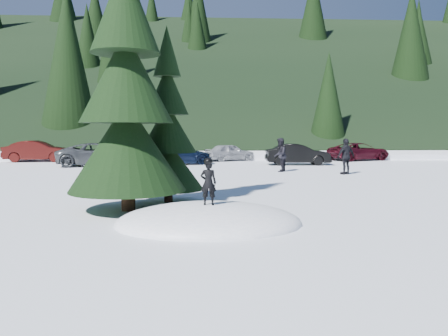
{
  "coord_description": "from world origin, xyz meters",
  "views": [
    {
      "loc": [
        -0.17,
        -10.28,
        2.2
      ],
      "look_at": [
        0.5,
        2.69,
        1.1
      ],
      "focal_mm": 35.0,
      "sensor_mm": 36.0,
      "label": 1
    }
  ],
  "objects_px": {
    "spruce_tall": "(126,90)",
    "car_1": "(38,151)",
    "car_5": "(298,154)",
    "adult_0": "(280,155)",
    "car_2": "(99,154)",
    "car_6": "(359,152)",
    "car_4": "(230,152)",
    "car_3": "(176,154)",
    "child_skier": "(208,183)",
    "adult_1": "(346,156)",
    "spruce_short": "(168,134)"
  },
  "relations": [
    {
      "from": "child_skier",
      "to": "car_4",
      "type": "xyz_separation_m",
      "value": [
        1.92,
        21.95,
        -0.37
      ]
    },
    {
      "from": "spruce_short",
      "to": "car_1",
      "type": "height_order",
      "value": "spruce_short"
    },
    {
      "from": "adult_0",
      "to": "adult_1",
      "type": "height_order",
      "value": "adult_0"
    },
    {
      "from": "car_4",
      "to": "child_skier",
      "type": "bearing_deg",
      "value": 150.64
    },
    {
      "from": "car_1",
      "to": "car_5",
      "type": "xyz_separation_m",
      "value": [
        18.02,
        -3.94,
        -0.07
      ]
    },
    {
      "from": "adult_1",
      "to": "car_6",
      "type": "distance_m",
      "value": 11.31
    },
    {
      "from": "spruce_tall",
      "to": "adult_0",
      "type": "bearing_deg",
      "value": 60.97
    },
    {
      "from": "adult_1",
      "to": "car_1",
      "type": "bearing_deg",
      "value": -53.89
    },
    {
      "from": "adult_0",
      "to": "adult_1",
      "type": "distance_m",
      "value": 3.49
    },
    {
      "from": "child_skier",
      "to": "car_6",
      "type": "relative_size",
      "value": 0.22
    },
    {
      "from": "adult_0",
      "to": "car_4",
      "type": "xyz_separation_m",
      "value": [
        -2.17,
        8.65,
        -0.29
      ]
    },
    {
      "from": "child_skier",
      "to": "car_3",
      "type": "height_order",
      "value": "child_skier"
    },
    {
      "from": "spruce_short",
      "to": "car_1",
      "type": "xyz_separation_m",
      "value": [
        -10.73,
        18.51,
        -1.35
      ]
    },
    {
      "from": "spruce_short",
      "to": "car_6",
      "type": "bearing_deg",
      "value": 55.45
    },
    {
      "from": "spruce_tall",
      "to": "car_6",
      "type": "relative_size",
      "value": 1.81
    },
    {
      "from": "car_5",
      "to": "car_1",
      "type": "bearing_deg",
      "value": 78.31
    },
    {
      "from": "spruce_tall",
      "to": "car_1",
      "type": "xyz_separation_m",
      "value": [
        -9.73,
        19.91,
        -2.56
      ]
    },
    {
      "from": "adult_1",
      "to": "car_1",
      "type": "height_order",
      "value": "adult_1"
    },
    {
      "from": "adult_0",
      "to": "car_6",
      "type": "relative_size",
      "value": 0.39
    },
    {
      "from": "car_2",
      "to": "car_4",
      "type": "xyz_separation_m",
      "value": [
        8.58,
        4.08,
        -0.09
      ]
    },
    {
      "from": "spruce_tall",
      "to": "adult_1",
      "type": "height_order",
      "value": "spruce_tall"
    },
    {
      "from": "adult_0",
      "to": "car_5",
      "type": "xyz_separation_m",
      "value": [
        2.01,
        4.65,
        -0.23
      ]
    },
    {
      "from": "car_5",
      "to": "adult_0",
      "type": "bearing_deg",
      "value": 157.28
    },
    {
      "from": "spruce_short",
      "to": "car_6",
      "type": "xyz_separation_m",
      "value": [
        12.85,
        18.66,
        -1.44
      ]
    },
    {
      "from": "car_2",
      "to": "car_3",
      "type": "relative_size",
      "value": 1.1
    },
    {
      "from": "child_skier",
      "to": "adult_1",
      "type": "relative_size",
      "value": 0.56
    },
    {
      "from": "car_3",
      "to": "adult_0",
      "type": "bearing_deg",
      "value": -149.6
    },
    {
      "from": "car_4",
      "to": "car_6",
      "type": "xyz_separation_m",
      "value": [
        9.73,
        0.08,
        0.03
      ]
    },
    {
      "from": "spruce_tall",
      "to": "car_1",
      "type": "relative_size",
      "value": 1.88
    },
    {
      "from": "spruce_short",
      "to": "car_3",
      "type": "relative_size",
      "value": 1.14
    },
    {
      "from": "car_1",
      "to": "car_4",
      "type": "relative_size",
      "value": 1.24
    },
    {
      "from": "adult_1",
      "to": "car_3",
      "type": "xyz_separation_m",
      "value": [
        -8.98,
        6.96,
        -0.23
      ]
    },
    {
      "from": "car_3",
      "to": "adult_1",
      "type": "bearing_deg",
      "value": -145.33
    },
    {
      "from": "spruce_short",
      "to": "car_1",
      "type": "relative_size",
      "value": 1.17
    },
    {
      "from": "car_2",
      "to": "car_6",
      "type": "bearing_deg",
      "value": -88.56
    },
    {
      "from": "spruce_short",
      "to": "car_4",
      "type": "xyz_separation_m",
      "value": [
        3.11,
        18.58,
        -1.47
      ]
    },
    {
      "from": "child_skier",
      "to": "car_1",
      "type": "distance_m",
      "value": 24.92
    },
    {
      "from": "car_1",
      "to": "car_5",
      "type": "bearing_deg",
      "value": -106.79
    },
    {
      "from": "spruce_short",
      "to": "car_2",
      "type": "distance_m",
      "value": 15.55
    },
    {
      "from": "car_6",
      "to": "child_skier",
      "type": "bearing_deg",
      "value": 130.18
    },
    {
      "from": "adult_0",
      "to": "car_3",
      "type": "relative_size",
      "value": 0.39
    },
    {
      "from": "child_skier",
      "to": "car_3",
      "type": "xyz_separation_m",
      "value": [
        -1.8,
        18.61,
        -0.31
      ]
    },
    {
      "from": "car_5",
      "to": "car_2",
      "type": "bearing_deg",
      "value": 90.96
    },
    {
      "from": "car_4",
      "to": "car_6",
      "type": "height_order",
      "value": "car_6"
    },
    {
      "from": "car_5",
      "to": "spruce_tall",
      "type": "bearing_deg",
      "value": 153.2
    },
    {
      "from": "spruce_tall",
      "to": "car_3",
      "type": "relative_size",
      "value": 1.82
    },
    {
      "from": "adult_1",
      "to": "child_skier",
      "type": "bearing_deg",
      "value": 32.66
    },
    {
      "from": "spruce_short",
      "to": "adult_0",
      "type": "bearing_deg",
      "value": 61.97
    },
    {
      "from": "car_3",
      "to": "spruce_tall",
      "type": "bearing_deg",
      "value": 161.1
    },
    {
      "from": "spruce_tall",
      "to": "car_6",
      "type": "height_order",
      "value": "spruce_tall"
    }
  ]
}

